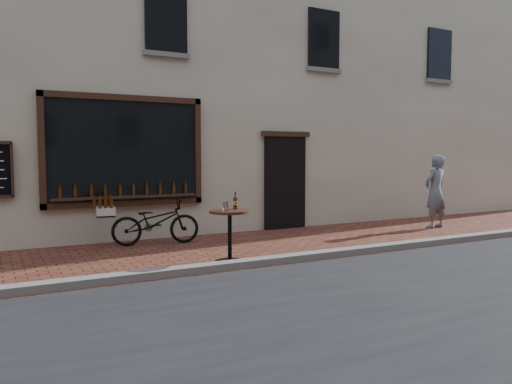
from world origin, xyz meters
name	(u,v)px	position (x,y,z in m)	size (l,w,h in m)	color
ground	(297,264)	(0.00, 0.00, 0.00)	(90.00, 90.00, 0.00)	#5A251D
kerb	(290,258)	(0.00, 0.20, 0.06)	(90.00, 0.25, 0.12)	slate
shop_building	(166,35)	(0.00, 6.50, 5.00)	(28.00, 6.20, 10.00)	beige
cargo_bicycle	(154,221)	(-1.51, 2.84, 0.46)	(2.07, 0.85, 0.96)	black
bistro_table	(230,225)	(-0.89, 0.63, 0.62)	(0.68, 0.68, 1.16)	black
pedestrian	(435,191)	(5.18, 1.84, 0.88)	(0.64, 0.42, 1.77)	slate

